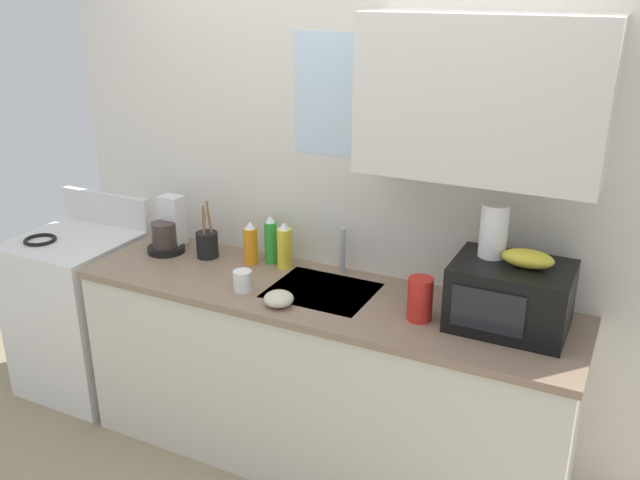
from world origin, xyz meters
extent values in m
cube|color=silver|center=(0.00, 0.35, 1.25)|extent=(3.08, 0.10, 2.50)
cube|color=silver|center=(0.62, 0.14, 1.79)|extent=(0.94, 0.32, 0.62)
cube|color=silver|center=(0.00, 0.31, 1.73)|extent=(0.56, 0.02, 0.55)
cube|color=silver|center=(0.00, 0.00, 0.43)|extent=(2.28, 0.60, 0.86)
cube|color=#8C725B|center=(0.00, 0.00, 0.88)|extent=(2.31, 0.63, 0.03)
cube|color=#9EA0A5|center=(0.00, 0.02, 0.83)|extent=(0.46, 0.38, 0.14)
cylinder|color=#B2B5BA|center=(0.00, 0.24, 1.01)|extent=(0.03, 0.03, 0.22)
cube|color=white|center=(-1.50, 0.00, 0.45)|extent=(0.60, 0.60, 0.90)
torus|color=black|center=(-1.62, -0.10, 0.91)|extent=(0.17, 0.17, 0.02)
cube|color=white|center=(-1.50, 0.28, 0.99)|extent=(0.60, 0.04, 0.18)
cube|color=black|center=(0.82, 0.05, 1.04)|extent=(0.46, 0.34, 0.27)
cube|color=black|center=(0.77, -0.12, 1.04)|extent=(0.28, 0.01, 0.17)
ellipsoid|color=gold|center=(0.87, 0.05, 1.20)|extent=(0.20, 0.11, 0.07)
cylinder|color=white|center=(0.72, 0.10, 1.28)|extent=(0.11, 0.11, 0.22)
cylinder|color=black|center=(-0.92, 0.08, 0.92)|extent=(0.19, 0.19, 0.03)
cylinder|color=#3F332D|center=(-0.92, 0.07, 1.00)|extent=(0.12, 0.12, 0.13)
cube|color=silver|center=(-0.92, 0.15, 1.05)|extent=(0.11, 0.09, 0.26)
cylinder|color=yellow|center=(-0.28, 0.18, 1.00)|extent=(0.07, 0.07, 0.20)
cone|color=white|center=(-0.28, 0.18, 1.11)|extent=(0.05, 0.05, 0.04)
cylinder|color=green|center=(-0.37, 0.20, 1.01)|extent=(0.06, 0.06, 0.21)
cone|color=white|center=(-0.37, 0.20, 1.13)|extent=(0.05, 0.05, 0.04)
cylinder|color=orange|center=(-0.45, 0.15, 0.99)|extent=(0.07, 0.07, 0.18)
cone|color=white|center=(-0.45, 0.15, 1.10)|extent=(0.05, 0.05, 0.04)
cylinder|color=red|center=(0.48, -0.05, 0.99)|extent=(0.10, 0.10, 0.18)
cylinder|color=white|center=(-0.32, -0.14, 0.95)|extent=(0.08, 0.08, 0.09)
cylinder|color=black|center=(-0.69, 0.12, 0.97)|extent=(0.11, 0.11, 0.13)
cylinder|color=olive|center=(-0.71, 0.12, 1.05)|extent=(0.02, 0.03, 0.23)
cylinder|color=olive|center=(-0.67, 0.13, 1.07)|extent=(0.03, 0.03, 0.26)
cylinder|color=olive|center=(-0.69, 0.10, 1.04)|extent=(0.03, 0.03, 0.21)
ellipsoid|color=beige|center=(-0.10, -0.20, 0.93)|extent=(0.13, 0.13, 0.06)
camera|label=1|loc=(1.24, -2.49, 2.22)|focal=38.45mm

